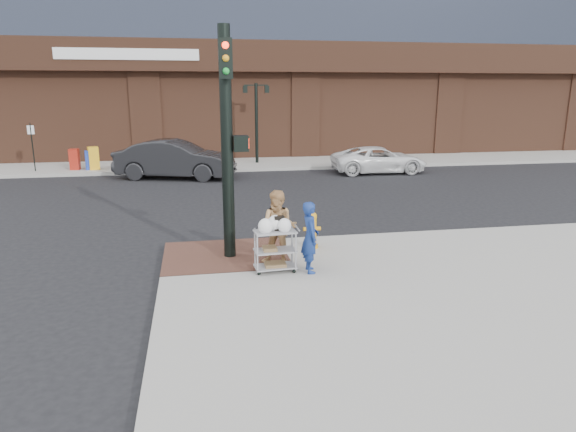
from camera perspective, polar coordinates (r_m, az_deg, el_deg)
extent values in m
plane|color=black|center=(11.14, -3.55, -6.32)|extent=(220.00, 220.00, 0.00)
cube|color=#9A9691|center=(44.70, 7.58, 8.93)|extent=(65.00, 36.00, 0.15)
cube|color=#4E2D25|center=(11.88, -6.97, -4.28)|extent=(2.80, 2.40, 0.01)
cylinder|color=black|center=(26.63, -3.52, 10.22)|extent=(0.16, 0.16, 4.00)
cube|color=black|center=(26.58, -3.58, 14.31)|extent=(1.20, 0.06, 0.06)
cube|color=black|center=(26.52, -4.79, 13.86)|extent=(0.22, 0.22, 0.35)
cube|color=black|center=(26.65, -2.37, 13.89)|extent=(0.22, 0.22, 0.35)
cylinder|color=black|center=(26.54, -26.50, 6.84)|extent=(0.05, 0.05, 2.20)
cylinder|color=black|center=(11.27, -6.79, 7.72)|extent=(0.26, 0.26, 5.00)
cube|color=black|center=(11.29, -5.27, 8.03)|extent=(0.32, 0.28, 0.34)
cube|color=#FF260C|center=(11.30, -4.45, 8.05)|extent=(0.02, 0.18, 0.22)
cube|color=black|center=(10.94, -6.97, 16.98)|extent=(0.28, 0.18, 0.80)
imported|color=navy|center=(10.54, 2.47, -2.36)|extent=(0.36, 0.55, 1.49)
imported|color=tan|center=(10.98, -1.00, -1.31)|extent=(0.95, 0.85, 1.62)
imported|color=black|center=(23.26, -12.43, 6.17)|extent=(5.46, 3.22, 1.70)
imported|color=white|center=(24.69, 10.08, 6.17)|extent=(4.50, 2.17, 1.24)
cube|color=gray|center=(10.52, -1.45, -1.75)|extent=(0.88, 0.53, 0.03)
cube|color=gray|center=(10.64, -1.44, -3.85)|extent=(0.88, 0.53, 0.03)
cube|color=gray|center=(10.75, -1.43, -5.62)|extent=(0.88, 0.53, 0.03)
cube|color=black|center=(10.54, -0.99, -0.87)|extent=(0.21, 0.13, 0.30)
cube|color=brown|center=(10.61, -2.05, -3.64)|extent=(0.28, 0.32, 0.08)
cube|color=brown|center=(10.73, -1.43, -5.38)|extent=(0.43, 0.34, 0.07)
cylinder|color=orange|center=(12.33, 2.66, -3.35)|extent=(0.29, 0.29, 0.08)
cylinder|color=orange|center=(12.22, 2.68, -1.66)|extent=(0.21, 0.21, 0.65)
sphere|color=orange|center=(12.13, 2.70, -0.04)|extent=(0.23, 0.23, 0.23)
cylinder|color=orange|center=(12.21, 2.68, -1.43)|extent=(0.42, 0.09, 0.09)
cube|color=#A52012|center=(26.31, -22.63, 5.84)|extent=(0.44, 0.40, 0.98)
cube|color=yellow|center=(26.02, -20.79, 6.02)|extent=(0.56, 0.53, 1.07)
cube|color=#1D3ABD|center=(26.09, -21.19, 5.81)|extent=(0.45, 0.43, 0.89)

